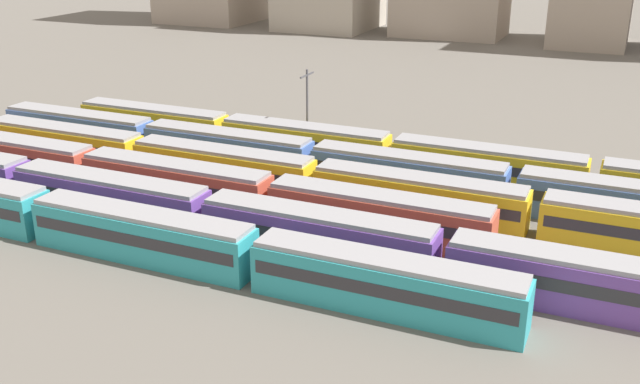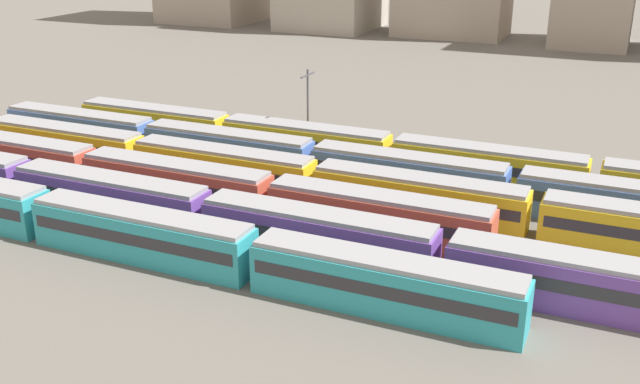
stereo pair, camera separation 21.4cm
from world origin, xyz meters
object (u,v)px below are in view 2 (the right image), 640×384
train_track_1 (207,215)px  train_track_4 (513,189)px  train_track_0 (142,234)px  train_track_5 (594,180)px  catenary_pole_1 (308,106)px  train_track_2 (176,182)px  train_track_3 (535,215)px

train_track_1 → train_track_4: bearing=36.7°
train_track_1 → train_track_0: bearing=-114.6°
train_track_1 → train_track_5: size_ratio=0.66×
catenary_pole_1 → train_track_0: bearing=-90.0°
train_track_2 → train_track_3: 30.46m
train_track_0 → train_track_5: bearing=41.4°
train_track_0 → train_track_3: 30.23m
train_track_2 → train_track_5: bearing=24.9°
train_track_1 → catenary_pole_1: bearing=95.6°
train_track_2 → train_track_5: size_ratio=0.50×
train_track_4 → train_track_5: same height
train_track_1 → train_track_2: (-6.51, 5.20, -0.00)m
train_track_1 → train_track_4: 26.10m
train_track_5 → train_track_1: bearing=-142.5°
train_track_0 → train_track_3: bearing=31.1°
train_track_3 → train_track_1: bearing=-156.1°
train_track_5 → train_track_2: bearing=-155.1°
train_track_1 → train_track_3: 25.70m
train_track_3 → train_track_4: same height
train_track_2 → train_track_4: 29.34m
train_track_1 → catenary_pole_1: 24.24m
train_track_3 → catenary_pole_1: bearing=152.4°
train_track_3 → train_track_5: size_ratio=1.00×
train_track_2 → train_track_5: same height
train_track_0 → train_track_1: size_ratio=0.75×
catenary_pole_1 → train_track_4: bearing=-19.7°
train_track_0 → train_track_4: same height
train_track_0 → train_track_2: same height
train_track_4 → train_track_3: bearing=-63.6°
train_track_0 → train_track_5: size_ratio=0.50×
train_track_1 → train_track_5: bearing=37.5°
train_track_0 → train_track_3: size_ratio=0.50×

